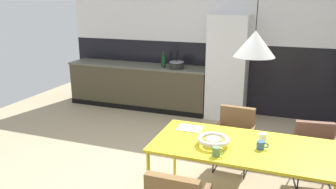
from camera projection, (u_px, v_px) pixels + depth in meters
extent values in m
cube|color=black|center=(221.00, 77.00, 6.56)|extent=(6.52, 0.12, 1.35)
cube|color=white|center=(225.00, 7.00, 6.19)|extent=(6.52, 0.12, 1.35)
cube|color=#48402C|center=(139.00, 87.00, 6.85)|extent=(2.91, 0.60, 0.85)
cube|color=#5F5E4F|center=(138.00, 65.00, 6.73)|extent=(2.94, 0.63, 0.04)
cube|color=black|center=(133.00, 108.00, 6.68)|extent=(2.91, 0.01, 0.10)
cube|color=silver|center=(228.00, 67.00, 6.10)|extent=(0.70, 0.60, 1.91)
cube|color=gold|center=(248.00, 147.00, 3.34)|extent=(1.92, 0.91, 0.03)
cylinder|color=gold|center=(175.00, 150.00, 4.13)|extent=(0.04, 0.04, 0.72)
cylinder|color=gold|center=(149.00, 183.00, 3.38)|extent=(0.04, 0.04, 0.72)
cube|color=brown|center=(316.00, 154.00, 3.91)|extent=(0.54, 0.52, 0.06)
cube|color=brown|center=(314.00, 134.00, 4.04)|extent=(0.46, 0.14, 0.30)
cube|color=brown|center=(297.00, 145.00, 3.92)|extent=(0.11, 0.42, 0.14)
cylinder|color=black|center=(336.00, 181.00, 3.75)|extent=(0.02, 0.02, 0.38)
cylinder|color=black|center=(299.00, 177.00, 3.83)|extent=(0.02, 0.02, 0.38)
cylinder|color=black|center=(328.00, 165.00, 4.10)|extent=(0.02, 0.02, 0.38)
cylinder|color=black|center=(294.00, 162.00, 4.18)|extent=(0.02, 0.02, 0.38)
cylinder|color=black|center=(329.00, 186.00, 3.98)|extent=(0.07, 0.41, 0.02)
cylinder|color=black|center=(294.00, 182.00, 4.06)|extent=(0.07, 0.41, 0.02)
cube|color=brown|center=(233.00, 141.00, 4.27)|extent=(0.51, 0.49, 0.06)
cube|color=brown|center=(237.00, 120.00, 4.39)|extent=(0.46, 0.11, 0.37)
cube|color=brown|center=(251.00, 136.00, 4.16)|extent=(0.07, 0.42, 0.14)
cube|color=brown|center=(217.00, 131.00, 4.33)|extent=(0.07, 0.42, 0.14)
cylinder|color=black|center=(245.00, 165.00, 4.09)|extent=(0.02, 0.02, 0.38)
cylinder|color=black|center=(213.00, 159.00, 4.24)|extent=(0.02, 0.02, 0.38)
cylinder|color=black|center=(250.00, 153.00, 4.42)|extent=(0.02, 0.02, 0.38)
cylinder|color=black|center=(221.00, 148.00, 4.58)|extent=(0.02, 0.02, 0.38)
cylinder|color=black|center=(246.00, 171.00, 4.31)|extent=(0.04, 0.41, 0.02)
cylinder|color=black|center=(217.00, 166.00, 4.46)|extent=(0.04, 0.41, 0.02)
cylinder|color=silver|center=(213.00, 142.00, 3.35)|extent=(0.16, 0.16, 0.07)
torus|color=beige|center=(213.00, 140.00, 3.34)|extent=(0.34, 0.34, 0.05)
cube|color=white|center=(184.00, 128.00, 3.79)|extent=(0.14, 0.20, 0.01)
cube|color=white|center=(196.00, 129.00, 3.75)|extent=(0.14, 0.20, 0.01)
cube|color=beige|center=(190.00, 128.00, 3.77)|extent=(0.01, 0.21, 0.00)
cylinder|color=#5B8456|center=(216.00, 151.00, 3.11)|extent=(0.08, 0.08, 0.09)
torus|color=#5B8456|center=(221.00, 152.00, 3.10)|extent=(0.06, 0.01, 0.06)
cylinder|color=white|center=(262.00, 138.00, 3.42)|extent=(0.08, 0.08, 0.09)
torus|color=white|center=(267.00, 138.00, 3.40)|extent=(0.06, 0.01, 0.06)
cylinder|color=#335B93|center=(260.00, 145.00, 3.26)|extent=(0.08, 0.08, 0.08)
torus|color=#335B93|center=(266.00, 145.00, 3.24)|extent=(0.06, 0.01, 0.06)
cylinder|color=black|center=(177.00, 65.00, 6.33)|extent=(0.28, 0.28, 0.12)
cylinder|color=gray|center=(177.00, 62.00, 6.31)|extent=(0.28, 0.28, 0.01)
sphere|color=black|center=(177.00, 61.00, 6.30)|extent=(0.02, 0.02, 0.02)
cylinder|color=#0F3319|center=(163.00, 61.00, 6.57)|extent=(0.07, 0.07, 0.20)
cylinder|color=#0F3319|center=(163.00, 54.00, 6.53)|extent=(0.03, 0.03, 0.08)
cylinder|color=#0F3319|center=(164.00, 61.00, 6.40)|extent=(0.07, 0.07, 0.24)
cylinder|color=#0F3319|center=(164.00, 54.00, 6.36)|extent=(0.03, 0.03, 0.07)
cone|color=silver|center=(255.00, 44.00, 3.03)|extent=(0.38, 0.38, 0.24)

